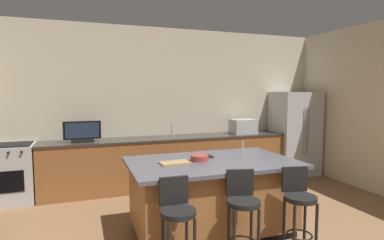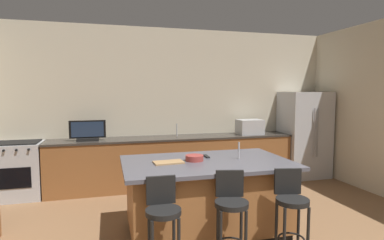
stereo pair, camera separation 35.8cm
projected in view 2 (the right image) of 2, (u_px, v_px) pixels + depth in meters
name	position (u px, v px, depth m)	size (l,w,h in m)	color
wall_back	(174.00, 106.00, 6.12)	(6.87, 0.12, 2.97)	beige
counter_back	(175.00, 161.00, 5.83)	(4.53, 0.62, 0.92)	brown
kitchen_island	(207.00, 196.00, 3.90)	(2.06, 1.26, 0.91)	black
refrigerator	(304.00, 134.00, 6.46)	(0.91, 0.74, 1.76)	#B7BABF
range_oven	(17.00, 170.00, 5.14)	(0.79, 0.63, 0.94)	#B7BABF
microwave	(250.00, 127.00, 6.17)	(0.48, 0.36, 0.29)	#B7BABF
tv_monitor	(88.00, 131.00, 5.33)	(0.60, 0.16, 0.35)	black
sink_faucet_back	(177.00, 130.00, 5.89)	(0.02, 0.02, 0.24)	#B2B2B7
sink_faucet_island	(239.00, 150.00, 3.96)	(0.02, 0.02, 0.22)	#B2B2B7
bar_stool_left	(163.00, 218.00, 2.97)	(0.34, 0.34, 0.94)	black
bar_stool_center	(231.00, 210.00, 3.15)	(0.35, 0.37, 0.95)	black
bar_stool_right	(291.00, 207.00, 3.27)	(0.35, 0.36, 0.94)	black
fruit_bowl	(194.00, 158.00, 3.87)	(0.22, 0.22, 0.07)	#993833
cell_phone	(171.00, 163.00, 3.73)	(0.07, 0.15, 0.01)	black
tv_remote	(206.00, 156.00, 4.09)	(0.04, 0.17, 0.02)	black
cutting_board	(169.00, 162.00, 3.75)	(0.36, 0.21, 0.02)	#A87F51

